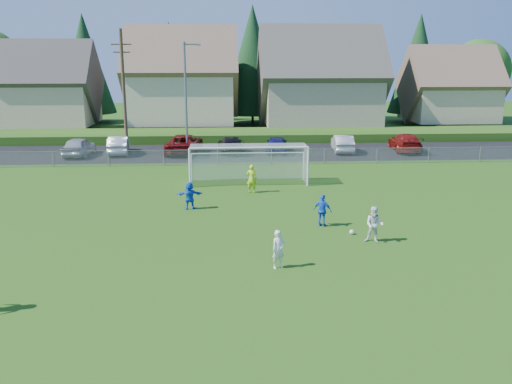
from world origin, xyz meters
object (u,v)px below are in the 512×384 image
(player_white_a, at_px, (278,249))
(player_blue_a, at_px, (323,211))
(car_d, at_px, (231,145))
(goalkeeper, at_px, (252,179))
(car_f, at_px, (343,143))
(car_e, at_px, (277,144))
(car_c, at_px, (184,144))
(player_blue_b, at_px, (190,195))
(car_a, at_px, (79,147))
(car_b, at_px, (119,145))
(soccer_ball, at_px, (352,232))
(soccer_goal, at_px, (248,158))
(car_g, at_px, (405,142))
(player_white_b, at_px, (374,225))

(player_white_a, bearing_deg, player_blue_a, 35.90)
(car_d, bearing_deg, player_blue_a, 96.61)
(player_blue_a, distance_m, goalkeeper, 7.42)
(player_white_a, distance_m, car_f, 26.88)
(car_e, bearing_deg, car_f, -173.67)
(goalkeeper, relative_size, car_c, 0.30)
(player_blue_b, bearing_deg, car_a, -63.07)
(car_b, bearing_deg, soccer_ball, 117.17)
(car_d, xyz_separation_m, car_e, (3.87, -0.18, 0.03))
(car_b, bearing_deg, soccer_goal, 125.85)
(player_blue_a, distance_m, soccer_goal, 9.87)
(player_white_a, relative_size, car_a, 0.34)
(player_blue_a, distance_m, car_c, 22.20)
(player_blue_b, xyz_separation_m, car_c, (-1.46, 17.36, 0.05))
(car_e, height_order, car_g, car_g)
(car_e, xyz_separation_m, car_f, (5.60, -0.03, 0.01))
(player_blue_a, relative_size, car_a, 0.35)
(player_blue_b, relative_size, soccer_goal, 0.20)
(car_d, relative_size, car_f, 1.07)
(car_d, bearing_deg, soccer_goal, 90.37)
(player_white_b, relative_size, car_d, 0.34)
(player_white_b, bearing_deg, car_e, 117.31)
(player_blue_b, height_order, goalkeeper, goalkeeper)
(soccer_ball, xyz_separation_m, player_white_a, (-3.74, -3.81, 0.64))
(player_white_b, xyz_separation_m, car_d, (-5.85, 23.16, -0.12))
(player_blue_a, height_order, car_f, player_blue_a)
(car_b, xyz_separation_m, car_c, (5.41, -0.00, 0.05))
(car_d, bearing_deg, car_c, -4.49)
(player_white_a, bearing_deg, soccer_ball, 18.53)
(soccer_ball, height_order, car_c, car_c)
(player_white_b, distance_m, player_blue_a, 3.03)
(car_a, xyz_separation_m, car_g, (27.25, 0.63, -0.00))
(player_white_a, height_order, soccer_goal, soccer_goal)
(player_blue_b, distance_m, soccer_goal, 6.90)
(car_d, bearing_deg, car_b, -4.46)
(car_c, height_order, car_g, car_c)
(player_white_a, bearing_deg, car_c, 74.55)
(player_blue_b, height_order, car_b, car_b)
(player_blue_b, height_order, car_e, player_blue_b)
(soccer_ball, relative_size, soccer_goal, 0.03)
(player_white_a, bearing_deg, car_e, 57.51)
(car_g, bearing_deg, car_c, 6.08)
(car_e, bearing_deg, car_a, 8.79)
(player_white_a, distance_m, car_d, 25.90)
(player_white_a, relative_size, car_b, 0.33)
(player_white_a, distance_m, soccer_goal, 14.49)
(soccer_ball, bearing_deg, soccer_goal, 111.56)
(car_d, bearing_deg, player_white_a, 88.74)
(player_blue_a, xyz_separation_m, car_d, (-4.04, 20.74, -0.09))
(player_blue_a, xyz_separation_m, player_blue_b, (-6.46, 3.38, -0.03))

